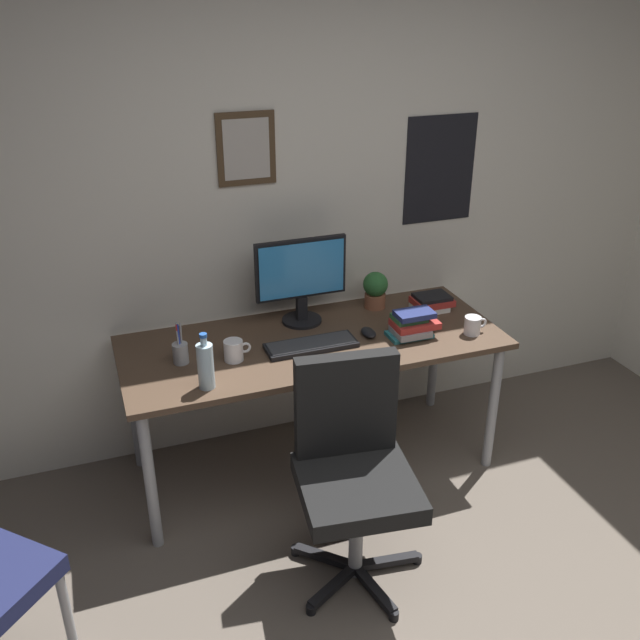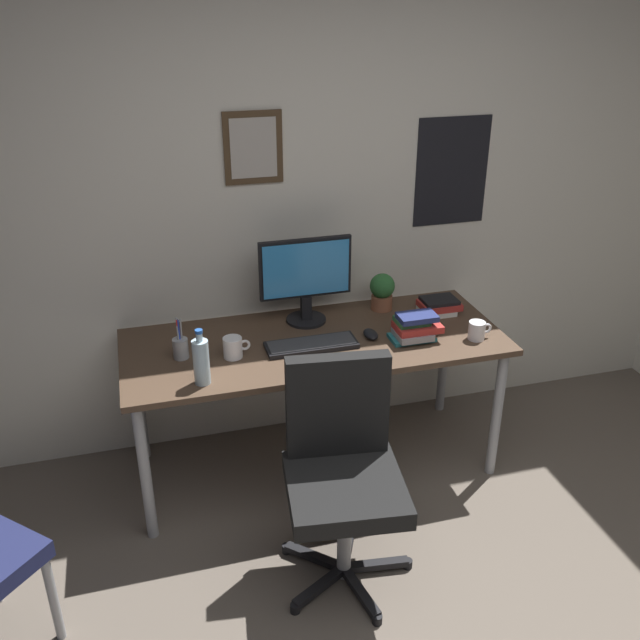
# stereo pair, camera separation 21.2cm
# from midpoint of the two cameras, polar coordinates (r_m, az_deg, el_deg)

# --- Properties ---
(wall_back) EXTENTS (4.40, 0.10, 2.60)m
(wall_back) POSITION_cam_midpoint_polar(r_m,az_deg,el_deg) (3.58, 1.74, 10.03)
(wall_back) COLOR silver
(wall_back) RESTS_ON ground_plane
(desk) EXTENTS (1.82, 0.74, 0.73)m
(desk) POSITION_cam_midpoint_polar(r_m,az_deg,el_deg) (3.38, 1.34, -2.67)
(desk) COLOR #4C3828
(desk) RESTS_ON ground_plane
(office_chair) EXTENTS (0.57, 0.57, 0.95)m
(office_chair) POSITION_cam_midpoint_polar(r_m,az_deg,el_deg) (2.88, 3.96, -11.58)
(office_chair) COLOR black
(office_chair) RESTS_ON ground_plane
(monitor) EXTENTS (0.46, 0.20, 0.43)m
(monitor) POSITION_cam_midpoint_polar(r_m,az_deg,el_deg) (3.43, 0.59, 3.52)
(monitor) COLOR black
(monitor) RESTS_ON desk
(keyboard) EXTENTS (0.43, 0.15, 0.03)m
(keyboard) POSITION_cam_midpoint_polar(r_m,az_deg,el_deg) (3.27, 1.15, -2.06)
(keyboard) COLOR black
(keyboard) RESTS_ON desk
(computer_mouse) EXTENTS (0.06, 0.11, 0.04)m
(computer_mouse) POSITION_cam_midpoint_polar(r_m,az_deg,el_deg) (3.37, 5.95, -1.18)
(computer_mouse) COLOR black
(computer_mouse) RESTS_ON desk
(water_bottle) EXTENTS (0.07, 0.07, 0.25)m
(water_bottle) POSITION_cam_midpoint_polar(r_m,az_deg,el_deg) (2.97, -7.66, -3.36)
(water_bottle) COLOR silver
(water_bottle) RESTS_ON desk
(coffee_mug_near) EXTENTS (0.13, 0.09, 0.10)m
(coffee_mug_near) POSITION_cam_midpoint_polar(r_m,az_deg,el_deg) (3.18, -5.20, -2.27)
(coffee_mug_near) COLOR white
(coffee_mug_near) RESTS_ON desk
(coffee_mug_far) EXTENTS (0.12, 0.08, 0.09)m
(coffee_mug_far) POSITION_cam_midpoint_polar(r_m,az_deg,el_deg) (3.44, 14.43, -0.86)
(coffee_mug_far) COLOR white
(coffee_mug_far) RESTS_ON desk
(potted_plant) EXTENTS (0.13, 0.13, 0.19)m
(potted_plant) POSITION_cam_midpoint_polar(r_m,az_deg,el_deg) (3.64, 6.75, 2.39)
(potted_plant) COLOR brown
(potted_plant) RESTS_ON desk
(pen_cup) EXTENTS (0.07, 0.07, 0.20)m
(pen_cup) POSITION_cam_midpoint_polar(r_m,az_deg,el_deg) (3.20, -9.46, -2.23)
(pen_cup) COLOR #9EA0A5
(pen_cup) RESTS_ON desk
(book_stack_left) EXTENTS (0.24, 0.16, 0.13)m
(book_stack_left) POSITION_cam_midpoint_polar(r_m,az_deg,el_deg) (3.36, 9.52, -0.65)
(book_stack_left) COLOR #26727A
(book_stack_left) RESTS_ON desk
(book_stack_right) EXTENTS (0.20, 0.15, 0.08)m
(book_stack_right) POSITION_cam_midpoint_polar(r_m,az_deg,el_deg) (3.67, 11.28, 1.12)
(book_stack_right) COLOR silver
(book_stack_right) RESTS_ON desk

